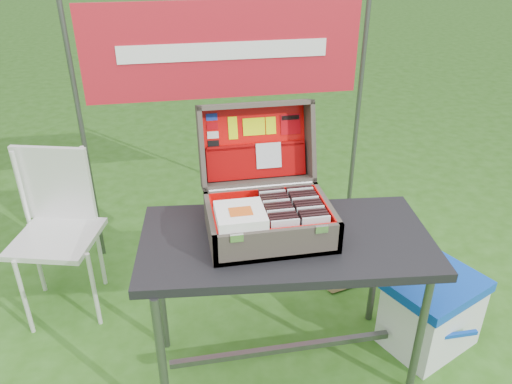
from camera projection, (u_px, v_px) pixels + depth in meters
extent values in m
plane|color=#2B5B15|center=(260.00, 359.00, 2.52)|extent=(80.00, 80.00, 0.00)
cube|color=black|center=(286.00, 241.00, 2.12)|extent=(1.29, 0.74, 0.04)
cylinder|color=#59595B|center=(163.00, 369.00, 2.00)|extent=(0.04, 0.04, 0.73)
cylinder|color=#59595B|center=(420.00, 332.00, 2.18)|extent=(0.04, 0.04, 0.73)
cylinder|color=#59595B|center=(161.00, 290.00, 2.43)|extent=(0.04, 0.04, 0.73)
cylinder|color=#59595B|center=(376.00, 265.00, 2.61)|extent=(0.04, 0.04, 0.73)
cube|color=#59595B|center=(282.00, 349.00, 2.42)|extent=(1.08, 0.03, 0.03)
cube|color=#413C32|center=(269.00, 234.00, 2.11)|extent=(0.52, 0.37, 0.02)
cube|color=#413C32|center=(279.00, 245.00, 1.93)|extent=(0.52, 0.02, 0.14)
cube|color=#413C32|center=(262.00, 202.00, 2.24)|extent=(0.52, 0.02, 0.14)
cube|color=#413C32|center=(211.00, 228.00, 2.05)|extent=(0.02, 0.37, 0.14)
cube|color=#413C32|center=(326.00, 216.00, 2.13)|extent=(0.02, 0.37, 0.14)
cube|color=red|center=(269.00, 231.00, 2.11)|extent=(0.48, 0.33, 0.01)
cube|color=silver|center=(237.00, 238.00, 1.87)|extent=(0.05, 0.01, 0.03)
cube|color=silver|center=(322.00, 229.00, 1.92)|extent=(0.05, 0.01, 0.03)
cylinder|color=silver|center=(261.00, 187.00, 2.21)|extent=(0.46, 0.02, 0.02)
cube|color=#413C32|center=(254.00, 142.00, 2.30)|extent=(0.52, 0.12, 0.36)
cube|color=#413C32|center=(254.00, 105.00, 2.20)|extent=(0.52, 0.14, 0.06)
cube|color=#413C32|center=(258.00, 182.00, 2.28)|extent=(0.52, 0.14, 0.06)
cube|color=#413C32|center=(201.00, 148.00, 2.20)|extent=(0.02, 0.24, 0.39)
cube|color=#413C32|center=(310.00, 140.00, 2.28)|extent=(0.02, 0.24, 0.39)
cube|color=red|center=(255.00, 143.00, 2.28)|extent=(0.47, 0.10, 0.31)
cube|color=red|center=(278.00, 241.00, 1.94)|extent=(0.48, 0.01, 0.12)
cube|color=red|center=(262.00, 201.00, 2.22)|extent=(0.48, 0.01, 0.12)
cube|color=red|center=(214.00, 225.00, 2.04)|extent=(0.01, 0.33, 0.12)
cube|color=red|center=(324.00, 214.00, 2.12)|extent=(0.01, 0.33, 0.12)
cube|color=#8B0304|center=(256.00, 162.00, 2.28)|extent=(0.46, 0.07, 0.15)
cube|color=#8B0304|center=(256.00, 146.00, 2.26)|extent=(0.45, 0.02, 0.02)
cube|color=silver|center=(269.00, 155.00, 2.27)|extent=(0.12, 0.04, 0.11)
cube|color=#1933B2|center=(212.00, 117.00, 2.22)|extent=(0.05, 0.01, 0.03)
cube|color=#B9020B|center=(212.00, 126.00, 2.23)|extent=(0.05, 0.01, 0.03)
cube|color=white|center=(213.00, 135.00, 2.24)|extent=(0.05, 0.01, 0.03)
cube|color=black|center=(214.00, 144.00, 2.24)|extent=(0.05, 0.01, 0.03)
cube|color=#E0FE06|center=(233.00, 128.00, 2.25)|extent=(0.04, 0.03, 0.10)
cube|color=#E0FE06|center=(254.00, 127.00, 2.26)|extent=(0.10, 0.02, 0.08)
cube|color=#E0FE06|center=(271.00, 126.00, 2.27)|extent=(0.05, 0.02, 0.08)
cube|color=#B9020B|center=(290.00, 124.00, 2.29)|extent=(0.09, 0.03, 0.09)
cube|color=black|center=(290.00, 118.00, 2.28)|extent=(0.08, 0.01, 0.02)
cube|color=silver|center=(285.00, 234.00, 1.96)|extent=(0.11, 0.01, 0.13)
cube|color=black|center=(284.00, 232.00, 1.98)|extent=(0.11, 0.01, 0.13)
cube|color=black|center=(283.00, 229.00, 1.99)|extent=(0.11, 0.01, 0.13)
cube|color=black|center=(282.00, 226.00, 2.01)|extent=(0.11, 0.01, 0.13)
cube|color=silver|center=(280.00, 224.00, 2.03)|extent=(0.11, 0.01, 0.13)
cube|color=black|center=(279.00, 221.00, 2.05)|extent=(0.11, 0.01, 0.13)
cube|color=black|center=(278.00, 218.00, 2.06)|extent=(0.11, 0.01, 0.13)
cube|color=black|center=(277.00, 216.00, 2.08)|extent=(0.11, 0.01, 0.13)
cube|color=silver|center=(276.00, 214.00, 2.10)|extent=(0.11, 0.01, 0.13)
cube|color=black|center=(275.00, 211.00, 2.12)|extent=(0.11, 0.01, 0.13)
cube|color=black|center=(274.00, 209.00, 2.13)|extent=(0.11, 0.01, 0.13)
cube|color=black|center=(273.00, 206.00, 2.15)|extent=(0.11, 0.01, 0.13)
cube|color=silver|center=(272.00, 204.00, 2.17)|extent=(0.11, 0.01, 0.13)
cube|color=black|center=(271.00, 202.00, 2.19)|extent=(0.11, 0.01, 0.13)
cube|color=silver|center=(316.00, 231.00, 1.98)|extent=(0.11, 0.01, 0.13)
cube|color=black|center=(314.00, 228.00, 2.00)|extent=(0.11, 0.01, 0.13)
cube|color=black|center=(313.00, 226.00, 2.01)|extent=(0.11, 0.01, 0.13)
cube|color=black|center=(311.00, 223.00, 2.03)|extent=(0.11, 0.01, 0.13)
cube|color=silver|center=(310.00, 221.00, 2.05)|extent=(0.11, 0.01, 0.13)
cube|color=black|center=(309.00, 218.00, 2.07)|extent=(0.11, 0.01, 0.13)
cube|color=black|center=(307.00, 216.00, 2.08)|extent=(0.11, 0.01, 0.13)
cube|color=black|center=(306.00, 213.00, 2.10)|extent=(0.11, 0.01, 0.13)
cube|color=silver|center=(305.00, 211.00, 2.12)|extent=(0.11, 0.01, 0.13)
cube|color=black|center=(303.00, 208.00, 2.14)|extent=(0.11, 0.01, 0.13)
cube|color=black|center=(302.00, 206.00, 2.16)|extent=(0.11, 0.01, 0.13)
cube|color=black|center=(301.00, 204.00, 2.17)|extent=(0.11, 0.01, 0.13)
cube|color=silver|center=(300.00, 202.00, 2.19)|extent=(0.11, 0.01, 0.13)
cube|color=black|center=(298.00, 199.00, 2.21)|extent=(0.11, 0.01, 0.13)
cube|color=white|center=(240.00, 219.00, 1.97)|extent=(0.19, 0.19, 0.00)
cube|color=white|center=(240.00, 218.00, 1.97)|extent=(0.19, 0.19, 0.00)
cube|color=white|center=(240.00, 216.00, 1.97)|extent=(0.19, 0.19, 0.00)
cube|color=white|center=(240.00, 215.00, 1.96)|extent=(0.19, 0.19, 0.00)
cube|color=white|center=(240.00, 214.00, 1.96)|extent=(0.19, 0.19, 0.00)
cube|color=white|center=(240.00, 213.00, 1.96)|extent=(0.19, 0.19, 0.00)
cube|color=white|center=(240.00, 212.00, 1.96)|extent=(0.19, 0.19, 0.00)
cube|color=white|center=(240.00, 211.00, 1.95)|extent=(0.19, 0.19, 0.00)
cube|color=#D85919|center=(241.00, 211.00, 1.94)|extent=(0.09, 0.07, 0.00)
cube|color=white|center=(430.00, 316.00, 2.54)|extent=(0.53, 0.47, 0.35)
cube|color=#0C43BA|center=(437.00, 285.00, 2.45)|extent=(0.56, 0.50, 0.05)
cube|color=#0C43BA|center=(451.00, 336.00, 2.36)|extent=(0.27, 0.02, 0.02)
cube|color=silver|center=(56.00, 238.00, 2.65)|extent=(0.51, 0.51, 0.03)
cube|color=silver|center=(54.00, 184.00, 2.71)|extent=(0.41, 0.14, 0.43)
cylinder|color=silver|center=(24.00, 298.00, 2.58)|extent=(0.02, 0.02, 0.46)
cylinder|color=silver|center=(94.00, 290.00, 2.63)|extent=(0.02, 0.02, 0.46)
cylinder|color=silver|center=(37.00, 258.00, 2.88)|extent=(0.02, 0.02, 0.46)
cylinder|color=silver|center=(100.00, 252.00, 2.94)|extent=(0.02, 0.02, 0.46)
cylinder|color=silver|center=(21.00, 188.00, 2.69)|extent=(0.02, 0.02, 0.43)
cylinder|color=silver|center=(88.00, 183.00, 2.74)|extent=(0.02, 0.02, 0.43)
cube|color=#9D784A|center=(351.00, 257.00, 2.99)|extent=(0.37, 0.23, 0.36)
cylinder|color=#59595B|center=(83.00, 134.00, 2.93)|extent=(0.03, 0.03, 1.70)
cylinder|color=#59595B|center=(357.00, 116.00, 3.20)|extent=(0.03, 0.03, 1.70)
cube|color=#AD1522|center=(224.00, 51.00, 2.84)|extent=(1.60, 0.02, 0.55)
cube|color=white|center=(224.00, 51.00, 2.83)|extent=(1.20, 0.00, 0.10)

